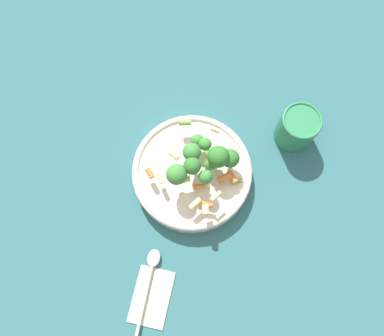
# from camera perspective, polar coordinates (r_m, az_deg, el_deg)

# --- Properties ---
(ground_plane) EXTENTS (3.00, 3.00, 0.00)m
(ground_plane) POSITION_cam_1_polar(r_m,az_deg,el_deg) (0.82, -0.00, -1.11)
(ground_plane) COLOR #2D6066
(bowl) EXTENTS (0.25, 0.25, 0.04)m
(bowl) POSITION_cam_1_polar(r_m,az_deg,el_deg) (0.80, -0.00, -0.68)
(bowl) COLOR beige
(bowl) RESTS_ON ground_plane
(pasta_salad) EXTENTS (0.18, 0.17, 0.08)m
(pasta_salad) POSITION_cam_1_polar(r_m,az_deg,el_deg) (0.73, 1.75, 0.90)
(pasta_salad) COLOR #8CB766
(pasta_salad) RESTS_ON bowl
(cup) EXTENTS (0.08, 0.08, 0.09)m
(cup) POSITION_cam_1_polar(r_m,az_deg,el_deg) (0.84, 15.73, 5.91)
(cup) COLOR #2D7F51
(cup) RESTS_ON ground_plane
(napkin) EXTENTS (0.11, 0.13, 0.01)m
(napkin) POSITION_cam_1_polar(r_m,az_deg,el_deg) (0.79, -6.20, -18.92)
(napkin) COLOR beige
(napkin) RESTS_ON ground_plane
(spoon) EXTENTS (0.08, 0.16, 0.01)m
(spoon) POSITION_cam_1_polar(r_m,az_deg,el_deg) (0.78, -6.45, -16.01)
(spoon) COLOR silver
(spoon) RESTS_ON napkin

